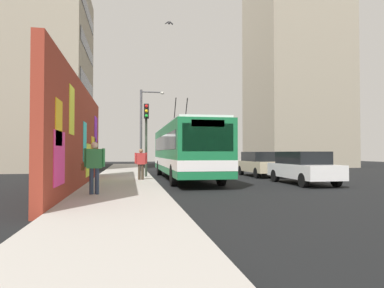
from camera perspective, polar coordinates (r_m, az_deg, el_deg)
ground_plane at (r=19.41m, az=-6.41°, el=-5.93°), size 80.00×80.00×0.00m
sidewalk_slab at (r=19.36m, az=-11.16°, el=-5.70°), size 48.00×3.20×0.15m
graffiti_wall at (r=15.41m, az=-17.90°, el=1.07°), size 13.89×0.32×4.37m
building_far_left at (r=33.50m, az=-24.03°, el=10.19°), size 10.37×8.35×16.40m
building_far_right at (r=41.43m, az=16.58°, el=10.96°), size 9.56×9.24×20.73m
city_bus at (r=19.75m, az=-1.22°, el=-0.87°), size 12.06×2.50×4.86m
parked_car_white at (r=17.70m, az=17.74°, el=-3.61°), size 4.56×1.80×1.58m
parked_car_champagne at (r=22.74m, az=11.18°, el=-3.14°), size 4.53×1.88×1.58m
pedestrian_at_curb at (r=17.95m, az=-8.37°, el=-2.90°), size 0.22×0.64×1.57m
pedestrian_near_wall at (r=12.01m, az=-15.79°, el=-3.06°), size 0.23×0.77×1.74m
traffic_light at (r=20.15m, az=-7.53°, el=2.71°), size 0.49×0.28×4.20m
street_lamp at (r=26.38m, az=-7.89°, el=3.30°), size 0.44×1.82×6.11m
flying_pigeons at (r=24.00m, az=-3.79°, el=19.19°), size 0.32×0.51×0.19m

